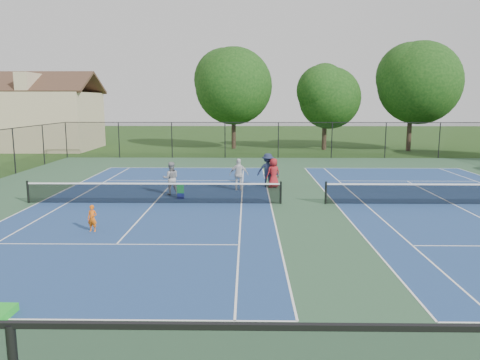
{
  "coord_description": "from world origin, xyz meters",
  "views": [
    {
      "loc": [
        -2.62,
        -21.43,
        4.75
      ],
      "look_at": [
        -2.94,
        -1.0,
        1.3
      ],
      "focal_mm": 35.0,
      "sensor_mm": 36.0,
      "label": 1
    }
  ],
  "objects_px": {
    "clapboard_house": "(42,118)",
    "bystander_c": "(273,173)",
    "ball_crate": "(181,196)",
    "ball_hopper": "(180,188)",
    "tree_back_b": "(234,82)",
    "tree_back_c": "(325,94)",
    "instructor": "(171,178)",
    "child_player": "(92,218)",
    "bystander_a": "(239,175)",
    "bystander_b": "(268,170)",
    "tree_back_d": "(412,79)"
  },
  "relations": [
    {
      "from": "clapboard_house",
      "to": "bystander_c",
      "type": "xyz_separation_m",
      "value": [
        21.83,
        -20.83,
        -2.27
      ]
    },
    {
      "from": "ball_crate",
      "to": "ball_hopper",
      "type": "height_order",
      "value": "ball_hopper"
    },
    {
      "from": "tree_back_b",
      "to": "tree_back_c",
      "type": "distance_m",
      "value": 9.12
    },
    {
      "from": "tree_back_c",
      "to": "clapboard_house",
      "type": "relative_size",
      "value": 0.78
    },
    {
      "from": "ball_hopper",
      "to": "instructor",
      "type": "bearing_deg",
      "value": 123.53
    },
    {
      "from": "child_player",
      "to": "bystander_a",
      "type": "relative_size",
      "value": 0.58
    },
    {
      "from": "clapboard_house",
      "to": "bystander_b",
      "type": "relative_size",
      "value": 5.73
    },
    {
      "from": "tree_back_d",
      "to": "bystander_c",
      "type": "xyz_separation_m",
      "value": [
        -14.17,
        -19.83,
        -6.0
      ]
    },
    {
      "from": "tree_back_c",
      "to": "bystander_b",
      "type": "xyz_separation_m",
      "value": [
        -6.46,
        -20.53,
        -4.54
      ]
    },
    {
      "from": "tree_back_b",
      "to": "instructor",
      "type": "relative_size",
      "value": 5.88
    },
    {
      "from": "tree_back_b",
      "to": "clapboard_house",
      "type": "bearing_deg",
      "value": -176.99
    },
    {
      "from": "child_player",
      "to": "instructor",
      "type": "xyz_separation_m",
      "value": [
        1.79,
        6.91,
        0.35
      ]
    },
    {
      "from": "clapboard_house",
      "to": "bystander_a",
      "type": "relative_size",
      "value": 6.25
    },
    {
      "from": "instructor",
      "to": "bystander_b",
      "type": "height_order",
      "value": "bystander_b"
    },
    {
      "from": "tree_back_c",
      "to": "child_player",
      "type": "xyz_separation_m",
      "value": [
        -13.31,
        -29.82,
        -4.98
      ]
    },
    {
      "from": "tree_back_b",
      "to": "tree_back_c",
      "type": "bearing_deg",
      "value": -6.34
    },
    {
      "from": "tree_back_b",
      "to": "ball_hopper",
      "type": "height_order",
      "value": "tree_back_b"
    },
    {
      "from": "ball_crate",
      "to": "ball_hopper",
      "type": "distance_m",
      "value": 0.36
    },
    {
      "from": "child_player",
      "to": "ball_hopper",
      "type": "height_order",
      "value": "child_player"
    },
    {
      "from": "ball_hopper",
      "to": "tree_back_b",
      "type": "bearing_deg",
      "value": 85.6
    },
    {
      "from": "tree_back_b",
      "to": "ball_crate",
      "type": "height_order",
      "value": "tree_back_b"
    },
    {
      "from": "clapboard_house",
      "to": "child_player",
      "type": "xyz_separation_m",
      "value": [
        14.69,
        -29.82,
        -2.59
      ]
    },
    {
      "from": "tree_back_b",
      "to": "bystander_c",
      "type": "height_order",
      "value": "tree_back_b"
    },
    {
      "from": "ball_hopper",
      "to": "tree_back_c",
      "type": "bearing_deg",
      "value": 65.41
    },
    {
      "from": "instructor",
      "to": "bystander_a",
      "type": "relative_size",
      "value": 0.99
    },
    {
      "from": "bystander_b",
      "to": "ball_crate",
      "type": "bearing_deg",
      "value": 50.47
    },
    {
      "from": "bystander_b",
      "to": "bystander_c",
      "type": "height_order",
      "value": "bystander_b"
    },
    {
      "from": "bystander_b",
      "to": "ball_crate",
      "type": "distance_m",
      "value": 5.6
    },
    {
      "from": "tree_back_c",
      "to": "instructor",
      "type": "relative_size",
      "value": 4.92
    },
    {
      "from": "bystander_c",
      "to": "bystander_a",
      "type": "bearing_deg",
      "value": -5.66
    },
    {
      "from": "bystander_a",
      "to": "tree_back_b",
      "type": "bearing_deg",
      "value": -85.23
    },
    {
      "from": "tree_back_c",
      "to": "bystander_a",
      "type": "bearing_deg",
      "value": -110.44
    },
    {
      "from": "instructor",
      "to": "bystander_b",
      "type": "xyz_separation_m",
      "value": [
        5.06,
        2.38,
        0.09
      ]
    },
    {
      "from": "child_player",
      "to": "tree_back_b",
      "type": "bearing_deg",
      "value": 92.08
    },
    {
      "from": "tree_back_c",
      "to": "ball_hopper",
      "type": "height_order",
      "value": "tree_back_c"
    },
    {
      "from": "tree_back_c",
      "to": "bystander_b",
      "type": "distance_m",
      "value": 22.0
    },
    {
      "from": "bystander_c",
      "to": "bystander_b",
      "type": "bearing_deg",
      "value": -74.09
    },
    {
      "from": "tree_back_d",
      "to": "child_player",
      "type": "distance_m",
      "value": 36.4
    },
    {
      "from": "ball_crate",
      "to": "tree_back_c",
      "type": "bearing_deg",
      "value": 65.41
    },
    {
      "from": "tree_back_b",
      "to": "ball_hopper",
      "type": "xyz_separation_m",
      "value": [
        -1.91,
        -24.84,
        -6.09
      ]
    },
    {
      "from": "tree_back_d",
      "to": "instructor",
      "type": "distance_m",
      "value": 29.95
    },
    {
      "from": "instructor",
      "to": "tree_back_b",
      "type": "bearing_deg",
      "value": -107.04
    },
    {
      "from": "clapboard_house",
      "to": "ball_crate",
      "type": "distance_m",
      "value": 29.48
    },
    {
      "from": "bystander_a",
      "to": "bystander_c",
      "type": "xyz_separation_m",
      "value": [
        1.9,
        0.82,
        -0.04
      ]
    },
    {
      "from": "child_player",
      "to": "tree_back_c",
      "type": "bearing_deg",
      "value": 75.99
    },
    {
      "from": "bystander_b",
      "to": "ball_crate",
      "type": "height_order",
      "value": "bystander_b"
    },
    {
      "from": "tree_back_d",
      "to": "clapboard_house",
      "type": "distance_m",
      "value": 36.21
    },
    {
      "from": "tree_back_d",
      "to": "ball_crate",
      "type": "relative_size",
      "value": 30.03
    },
    {
      "from": "bystander_c",
      "to": "clapboard_house",
      "type": "bearing_deg",
      "value": -72.54
    },
    {
      "from": "bystander_c",
      "to": "instructor",
      "type": "bearing_deg",
      "value": -7.64
    }
  ]
}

